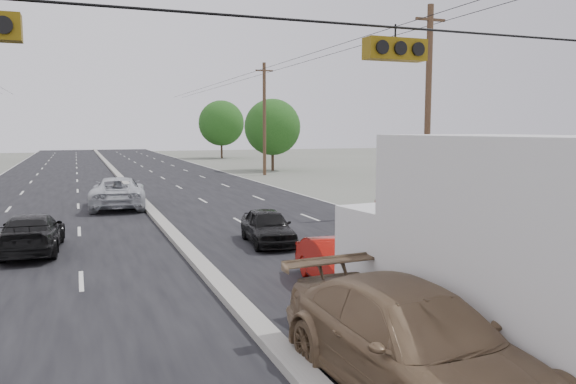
# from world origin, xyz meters

# --- Properties ---
(road_surface) EXTENTS (20.00, 160.00, 0.02)m
(road_surface) POSITION_xyz_m (0.00, 30.00, 0.00)
(road_surface) COLOR black
(road_surface) RESTS_ON ground
(center_median) EXTENTS (0.50, 160.00, 0.20)m
(center_median) POSITION_xyz_m (0.00, 30.00, 0.10)
(center_median) COLOR gray
(center_median) RESTS_ON ground
(utility_pole_right_b) EXTENTS (1.60, 0.30, 10.00)m
(utility_pole_right_b) POSITION_xyz_m (12.50, 15.00, 5.11)
(utility_pole_right_b) COLOR #422D1E
(utility_pole_right_b) RESTS_ON ground
(utility_pole_right_c) EXTENTS (1.60, 0.30, 10.00)m
(utility_pole_right_c) POSITION_xyz_m (12.50, 40.00, 5.11)
(utility_pole_right_c) COLOR #422D1E
(utility_pole_right_c) RESTS_ON ground
(traffic_signals) EXTENTS (25.00, 0.30, 0.54)m
(traffic_signals) POSITION_xyz_m (1.40, 0.00, 5.49)
(traffic_signals) COLOR black
(traffic_signals) RESTS_ON ground
(tree_right_mid) EXTENTS (5.60, 5.60, 7.14)m
(tree_right_mid) POSITION_xyz_m (15.00, 45.00, 4.34)
(tree_right_mid) COLOR #382619
(tree_right_mid) RESTS_ON ground
(tree_right_far) EXTENTS (6.40, 6.40, 8.16)m
(tree_right_far) POSITION_xyz_m (16.00, 70.00, 4.96)
(tree_right_far) COLOR #382619
(tree_right_far) RESTS_ON ground
(box_truck) EXTENTS (3.71, 8.27, 4.06)m
(box_truck) POSITION_xyz_m (3.84, -0.34, 2.08)
(box_truck) COLOR black
(box_truck) RESTS_ON ground
(tan_sedan) EXTENTS (2.70, 5.92, 1.68)m
(tan_sedan) POSITION_xyz_m (1.40, -0.87, 0.84)
(tan_sedan) COLOR brown
(tan_sedan) RESTS_ON ground
(red_sedan) EXTENTS (1.59, 3.81, 1.22)m
(red_sedan) POSITION_xyz_m (3.00, 5.10, 0.61)
(red_sedan) COLOR #AA120A
(red_sedan) RESTS_ON ground
(queue_car_a) EXTENTS (1.83, 3.86, 1.27)m
(queue_car_a) POSITION_xyz_m (3.00, 10.96, 0.64)
(queue_car_a) COLOR black
(queue_car_a) RESTS_ON ground
(queue_car_b) EXTENTS (1.68, 4.41, 1.44)m
(queue_car_b) POSITION_xyz_m (6.70, 6.85, 0.72)
(queue_car_b) COLOR white
(queue_car_b) RESTS_ON ground
(queue_car_e) EXTENTS (1.88, 4.37, 1.47)m
(queue_car_e) POSITION_xyz_m (9.60, 11.60, 0.74)
(queue_car_e) COLOR maroon
(queue_car_e) RESTS_ON ground
(oncoming_near) EXTENTS (2.11, 4.69, 1.33)m
(oncoming_near) POSITION_xyz_m (-4.90, 12.37, 0.67)
(oncoming_near) COLOR black
(oncoming_near) RESTS_ON ground
(oncoming_far) EXTENTS (3.22, 6.09, 1.63)m
(oncoming_far) POSITION_xyz_m (-1.40, 22.66, 0.82)
(oncoming_far) COLOR silver
(oncoming_far) RESTS_ON ground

